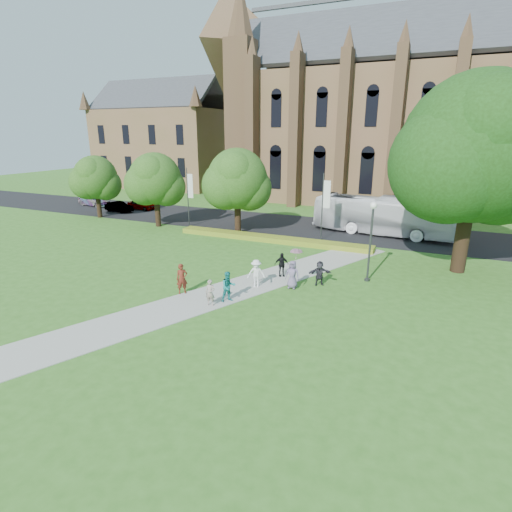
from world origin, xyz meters
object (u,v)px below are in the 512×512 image
at_px(car_0, 141,205).
at_px(pedestrian_0, 182,279).
at_px(streetlamp, 371,232).
at_px(car_1, 119,207).
at_px(tour_coach, 383,216).
at_px(car_2, 94,200).
at_px(large_tree, 476,149).

relative_size(car_0, pedestrian_0, 2.04).
distance_m(streetlamp, car_1, 33.97).
distance_m(car_0, pedestrian_0, 29.21).
height_order(tour_coach, car_0, tour_coach).
relative_size(car_1, car_2, 0.77).
bearing_deg(car_2, car_1, -102.39).
bearing_deg(car_2, large_tree, -95.63).
bearing_deg(car_1, streetlamp, -104.42).
bearing_deg(streetlamp, pedestrian_0, -145.32).
relative_size(car_0, car_2, 0.77).
relative_size(streetlamp, car_1, 1.39).
bearing_deg(streetlamp, car_0, 154.82).
xyz_separation_m(large_tree, car_0, (-35.66, 9.68, -7.70)).
bearing_deg(streetlamp, large_tree, 39.29).
bearing_deg(car_1, pedestrian_0, -124.45).
height_order(large_tree, car_0, large_tree).
xyz_separation_m(tour_coach, pedestrian_0, (-9.04, -20.16, -0.86)).
bearing_deg(pedestrian_0, car_1, 94.95).
bearing_deg(pedestrian_0, car_0, 89.54).
xyz_separation_m(car_0, car_1, (-1.56, -2.29, -0.02)).
xyz_separation_m(tour_coach, car_2, (-36.99, 0.66, -1.10)).
xyz_separation_m(streetlamp, tour_coach, (-0.83, 13.34, -1.47)).
distance_m(streetlamp, car_0, 33.43).
bearing_deg(streetlamp, tour_coach, 93.54).
bearing_deg(large_tree, tour_coach, 125.60).
relative_size(streetlamp, tour_coach, 0.40).
height_order(large_tree, tour_coach, large_tree).
relative_size(streetlamp, car_2, 1.07).
relative_size(tour_coach, pedestrian_0, 6.98).
height_order(streetlamp, car_0, streetlamp).
relative_size(car_0, car_1, 1.01).
xyz_separation_m(tour_coach, car_1, (-30.89, -1.45, -1.19)).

